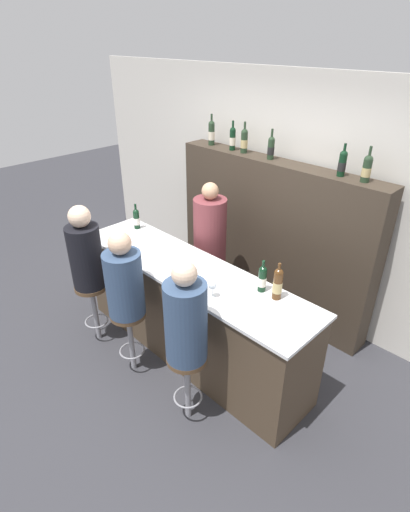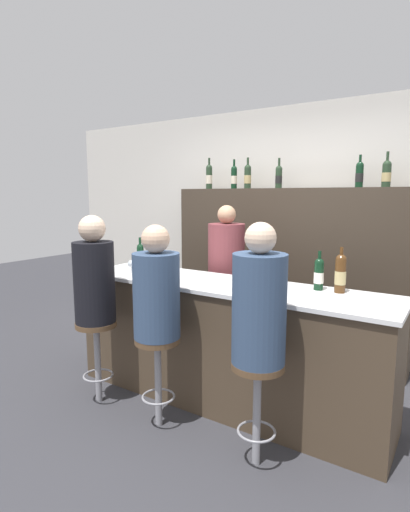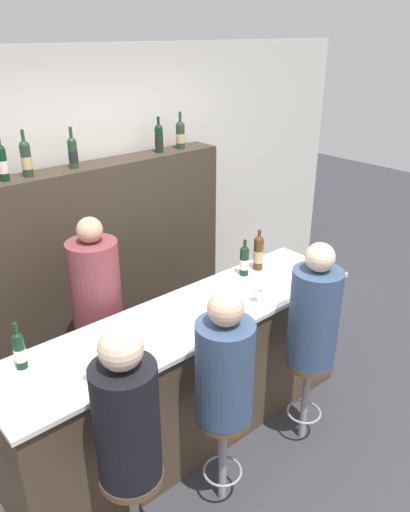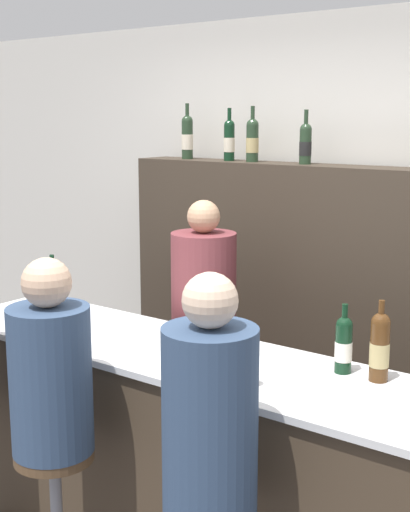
{
  "view_description": "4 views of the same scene",
  "coord_description": "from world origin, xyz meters",
  "views": [
    {
      "loc": [
        2.33,
        -1.81,
        2.87
      ],
      "look_at": [
        0.14,
        0.36,
        1.15
      ],
      "focal_mm": 28.0,
      "sensor_mm": 36.0,
      "label": 1
    },
    {
      "loc": [
        1.55,
        -2.35,
        1.67
      ],
      "look_at": [
        -0.21,
        0.34,
        1.18
      ],
      "focal_mm": 28.0,
      "sensor_mm": 36.0,
      "label": 2
    },
    {
      "loc": [
        -1.76,
        -1.88,
        2.7
      ],
      "look_at": [
        0.1,
        0.26,
        1.4
      ],
      "focal_mm": 35.0,
      "sensor_mm": 36.0,
      "label": 3
    },
    {
      "loc": [
        1.88,
        -2.05,
        2.01
      ],
      "look_at": [
        0.08,
        0.37,
        1.42
      ],
      "focal_mm": 50.0,
      "sensor_mm": 36.0,
      "label": 4
    }
  ],
  "objects": [
    {
      "name": "guest_seated_left",
      "position": [
        -0.85,
        -0.26,
        1.05
      ],
      "size": [
        0.32,
        0.32,
        0.85
      ],
      "color": "black",
      "rests_on": "bar_stool_left"
    },
    {
      "name": "bar_stool_middle",
      "position": [
        -0.22,
        -0.26,
        0.52
      ],
      "size": [
        0.33,
        0.33,
        0.68
      ],
      "color": "gray",
      "rests_on": "ground_plane"
    },
    {
      "name": "wine_glass_1",
      "position": [
        0.46,
        0.13,
        1.09
      ],
      "size": [
        0.07,
        0.07,
        0.14
      ],
      "color": "silver",
      "rests_on": "bar_counter"
    },
    {
      "name": "bar_stool_right",
      "position": [
        0.57,
        -0.26,
        0.52
      ],
      "size": [
        0.33,
        0.33,
        0.68
      ],
      "color": "gray",
      "rests_on": "ground_plane"
    },
    {
      "name": "guest_seated_middle",
      "position": [
        -0.22,
        -0.26,
        1.02
      ],
      "size": [
        0.33,
        0.33,
        0.8
      ],
      "color": "#334766",
      "rests_on": "bar_stool_middle"
    },
    {
      "name": "wine_bottle_backbar_2",
      "position": [
        -0.44,
        1.54,
        1.87
      ],
      "size": [
        0.07,
        0.07,
        0.33
      ],
      "color": "#233823",
      "rests_on": "back_bar_cabinet"
    },
    {
      "name": "wine_bottle_counter_2",
      "position": [
        0.84,
        0.49,
        1.13
      ],
      "size": [
        0.08,
        0.08,
        0.33
      ],
      "color": "#4C2D14",
      "rests_on": "bar_counter"
    },
    {
      "name": "wine_bottle_backbar_5",
      "position": [
        0.93,
        1.54,
        1.86
      ],
      "size": [
        0.08,
        0.08,
        0.31
      ],
      "color": "#233823",
      "rests_on": "back_bar_cabinet"
    },
    {
      "name": "wall_back",
      "position": [
        0.0,
        1.77,
        1.3
      ],
      "size": [
        6.4,
        0.05,
        2.6
      ],
      "color": "beige",
      "rests_on": "ground_plane"
    },
    {
      "name": "wine_bottle_counter_0",
      "position": [
        -1.05,
        0.49,
        1.1
      ],
      "size": [
        0.07,
        0.07,
        0.28
      ],
      "color": "black",
      "rests_on": "bar_counter"
    },
    {
      "name": "guest_seated_right",
      "position": [
        0.57,
        -0.26,
        1.04
      ],
      "size": [
        0.32,
        0.32,
        0.85
      ],
      "color": "#334766",
      "rests_on": "bar_stool_right"
    },
    {
      "name": "ground_plane",
      "position": [
        0.0,
        0.0,
        0.0
      ],
      "size": [
        16.0,
        16.0,
        0.0
      ],
      "primitive_type": "plane",
      "color": "#333338"
    },
    {
      "name": "wine_bottle_backbar_0",
      "position": [
        -0.93,
        1.54,
        1.88
      ],
      "size": [
        0.07,
        0.07,
        0.35
      ],
      "color": "#233823",
      "rests_on": "back_bar_cabinet"
    },
    {
      "name": "wine_glass_0",
      "position": [
        -0.82,
        0.13,
        1.08
      ],
      "size": [
        0.07,
        0.07,
        0.13
      ],
      "color": "silver",
      "rests_on": "bar_counter"
    },
    {
      "name": "bartender",
      "position": [
        -0.34,
        0.92,
        0.73
      ],
      "size": [
        0.35,
        0.35,
        1.58
      ],
      "color": "brown",
      "rests_on": "ground_plane"
    },
    {
      "name": "wine_bottle_counter_1",
      "position": [
        0.69,
        0.49,
        1.11
      ],
      "size": [
        0.07,
        0.07,
        0.29
      ],
      "color": "black",
      "rests_on": "bar_counter"
    },
    {
      "name": "back_bar_cabinet",
      "position": [
        0.0,
        1.54,
        0.87
      ],
      "size": [
        2.45,
        0.28,
        1.74
      ],
      "color": "#382D23",
      "rests_on": "ground_plane"
    },
    {
      "name": "wine_bottle_backbar_1",
      "position": [
        -0.61,
        1.54,
        1.87
      ],
      "size": [
        0.07,
        0.07,
        0.32
      ],
      "color": "black",
      "rests_on": "back_bar_cabinet"
    },
    {
      "name": "wine_bottle_backbar_3",
      "position": [
        -0.09,
        1.54,
        1.86
      ],
      "size": [
        0.07,
        0.07,
        0.3
      ],
      "color": "#233823",
      "rests_on": "back_bar_cabinet"
    },
    {
      "name": "bar_counter",
      "position": [
        0.0,
        0.31,
        0.5
      ],
      "size": [
        2.62,
        0.65,
        0.99
      ],
      "color": "#473828",
      "rests_on": "ground_plane"
    },
    {
      "name": "wine_bottle_backbar_4",
      "position": [
        0.7,
        1.54,
        1.86
      ],
      "size": [
        0.07,
        0.07,
        0.29
      ],
      "color": "black",
      "rests_on": "back_bar_cabinet"
    },
    {
      "name": "bar_stool_left",
      "position": [
        -0.85,
        -0.26,
        0.52
      ],
      "size": [
        0.33,
        0.33,
        0.68
      ],
      "color": "gray",
      "rests_on": "ground_plane"
    }
  ]
}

